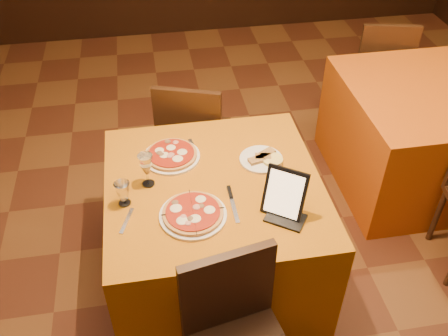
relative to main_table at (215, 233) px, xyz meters
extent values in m
cube|color=#5E2D19|center=(0.18, -0.11, -0.38)|extent=(6.00, 7.00, 0.01)
cube|color=#B5670B|center=(0.00, 0.00, 0.00)|extent=(1.10, 1.10, 0.75)
cube|color=#BE4F0C|center=(1.56, 0.66, 0.00)|extent=(1.10, 1.10, 0.75)
cylinder|color=white|center=(-0.13, -0.22, 0.38)|extent=(0.32, 0.32, 0.01)
cylinder|color=#AD4C23|center=(-0.13, -0.22, 0.40)|extent=(0.29, 0.29, 0.02)
cylinder|color=white|center=(-0.19, 0.24, 0.38)|extent=(0.31, 0.31, 0.01)
cylinder|color=#AD4C23|center=(-0.19, 0.24, 0.40)|extent=(0.28, 0.28, 0.02)
cylinder|color=white|center=(0.28, 0.14, 0.38)|extent=(0.23, 0.23, 0.01)
cylinder|color=olive|center=(0.28, 0.14, 0.40)|extent=(0.14, 0.14, 0.02)
cube|color=black|center=(0.29, -0.26, 0.49)|extent=(0.22, 0.19, 0.24)
cube|color=silver|center=(0.07, -0.17, 0.38)|extent=(0.02, 0.25, 0.01)
cube|color=#A9A8AF|center=(-0.44, -0.20, 0.38)|extent=(0.07, 0.16, 0.01)
cube|color=silver|center=(-0.06, 0.30, 0.38)|extent=(0.05, 0.17, 0.01)
camera|label=1|loc=(-0.27, -1.87, 2.07)|focal=40.00mm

